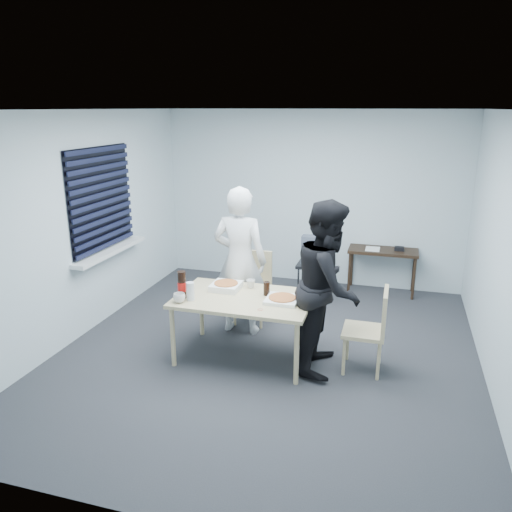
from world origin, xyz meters
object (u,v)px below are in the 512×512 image
(person_black, at_px, (328,286))
(side_table, at_px, (383,255))
(chair_right, at_px, (373,325))
(dining_table, at_px, (244,302))
(backpack, at_px, (312,250))
(mug_a, at_px, (179,298))
(soda_bottle, at_px, (182,285))
(chair_far, at_px, (254,281))
(stool, at_px, (311,271))
(mug_b, at_px, (251,284))
(person_white, at_px, (240,261))

(person_black, height_order, side_table, person_black)
(chair_right, bearing_deg, dining_table, -176.62)
(backpack, bearing_deg, mug_a, -117.20)
(person_black, distance_m, soda_bottle, 1.51)
(chair_far, xyz_separation_m, stool, (0.58, 0.89, -0.09))
(stool, distance_m, soda_bottle, 2.36)
(backpack, bearing_deg, mug_b, -107.39)
(dining_table, height_order, person_white, person_white)
(mug_b, bearing_deg, person_black, -14.85)
(chair_far, bearing_deg, stool, 56.90)
(soda_bottle, bearing_deg, chair_far, 70.73)
(person_white, bearing_deg, chair_right, 160.58)
(person_black, distance_m, mug_b, 0.93)
(dining_table, distance_m, backpack, 1.93)
(chair_right, bearing_deg, person_white, 160.58)
(person_black, bearing_deg, person_white, 62.73)
(soda_bottle, bearing_deg, person_black, 9.98)
(chair_far, distance_m, chair_right, 1.79)
(chair_right, relative_size, side_table, 0.91)
(person_black, xyz_separation_m, mug_a, (-1.47, -0.38, -0.14))
(chair_far, height_order, chair_right, same)
(person_white, distance_m, stool, 1.49)
(dining_table, height_order, backpack, backpack)
(backpack, distance_m, soda_bottle, 2.32)
(side_table, relative_size, mug_a, 7.96)
(person_white, bearing_deg, chair_far, -99.08)
(chair_right, bearing_deg, mug_a, -168.28)
(dining_table, bearing_deg, side_table, 61.57)
(mug_a, height_order, mug_b, mug_a)
(dining_table, xyz_separation_m, mug_b, (-0.01, 0.30, 0.11))
(stool, xyz_separation_m, soda_bottle, (-1.00, -2.10, 0.42))
(dining_table, bearing_deg, mug_a, -151.54)
(backpack, height_order, mug_b, backpack)
(chair_far, xyz_separation_m, soda_bottle, (-0.42, -1.21, 0.33))
(side_table, bearing_deg, person_white, -131.01)
(stool, bearing_deg, mug_b, -104.05)
(backpack, height_order, mug_a, backpack)
(chair_right, xyz_separation_m, person_white, (-1.59, 0.56, 0.37))
(mug_b, bearing_deg, backpack, 75.84)
(chair_right, bearing_deg, person_black, -177.65)
(person_white, relative_size, soda_bottle, 6.05)
(person_black, height_order, soda_bottle, person_black)
(soda_bottle, bearing_deg, person_white, 66.58)
(mug_a, relative_size, soda_bottle, 0.42)
(side_table, bearing_deg, backpack, -148.72)
(chair_right, bearing_deg, mug_b, 170.92)
(dining_table, relative_size, person_white, 0.81)
(dining_table, bearing_deg, backpack, 78.40)
(side_table, distance_m, mug_a, 3.39)
(dining_table, relative_size, stool, 2.70)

